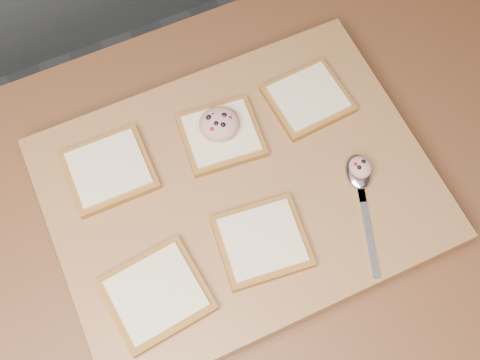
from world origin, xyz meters
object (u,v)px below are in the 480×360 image
(cutting_board, at_px, (240,192))
(bread_far_center, at_px, (221,135))
(spoon, at_px, (360,180))
(tuna_salad_dollop, at_px, (219,124))

(cutting_board, height_order, bread_far_center, bread_far_center)
(cutting_board, xyz_separation_m, spoon, (0.16, -0.06, 0.03))
(bread_far_center, xyz_separation_m, spoon, (0.15, -0.15, -0.00))
(cutting_board, height_order, spoon, spoon)
(cutting_board, bearing_deg, tuna_salad_dollop, 84.72)
(cutting_board, distance_m, tuna_salad_dollop, 0.10)
(bread_far_center, bearing_deg, cutting_board, -95.21)
(cutting_board, relative_size, tuna_salad_dollop, 9.15)
(bread_far_center, height_order, spoon, bread_far_center)
(tuna_salad_dollop, bearing_deg, cutting_board, -95.28)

